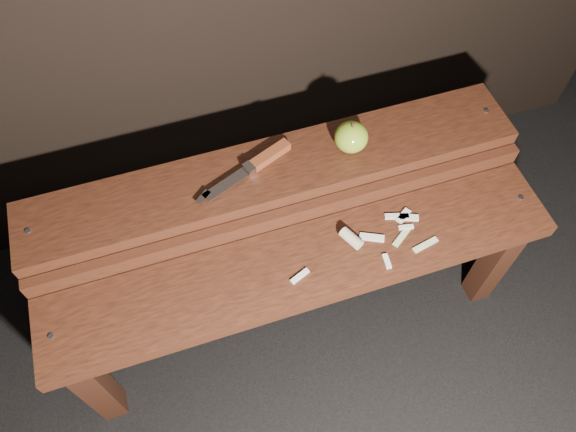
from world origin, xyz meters
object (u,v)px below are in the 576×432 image
object	(u,v)px
knife	(259,162)
bench_front_tier	(304,279)
apple	(351,137)
bench_rear_tier	(275,189)

from	to	relation	value
knife	bench_front_tier	bearing A→B (deg)	-83.06
apple	knife	size ratio (longest dim) A/B	0.33
apple	knife	xyz separation A→B (m)	(-0.22, 0.02, -0.03)
bench_front_tier	knife	xyz separation A→B (m)	(-0.03, 0.25, 0.16)
bench_rear_tier	knife	distance (m)	0.10
bench_front_tier	apple	xyz separation A→B (m)	(0.19, 0.23, 0.18)
apple	bench_rear_tier	bearing A→B (deg)	-178.71
bench_front_tier	knife	distance (m)	0.29
bench_rear_tier	apple	xyz separation A→B (m)	(0.19, 0.00, 0.12)
bench_rear_tier	knife	bearing A→B (deg)	147.10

